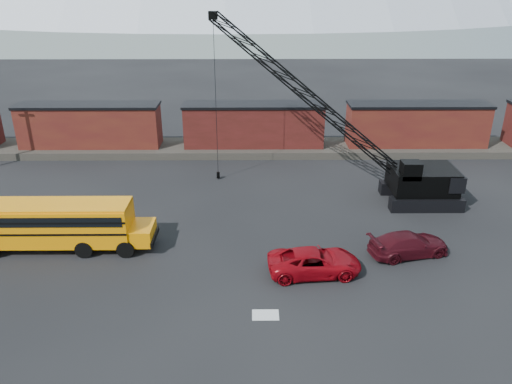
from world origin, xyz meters
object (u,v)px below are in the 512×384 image
school_bus (58,223)px  crawler_crane (310,97)px  red_pickup (314,262)px  maroon_suv (409,244)px

school_bus → crawler_crane: 20.17m
red_pickup → crawler_crane: (0.76, 12.48, 6.94)m
maroon_suv → red_pickup: bearing=94.7°
red_pickup → crawler_crane: size_ratio=0.29×
red_pickup → maroon_suv: size_ratio=1.07×
school_bus → red_pickup: size_ratio=2.11×
school_bus → crawler_crane: (16.83, 9.40, 5.92)m
school_bus → red_pickup: school_bus is taller
school_bus → maroon_suv: (22.27, -1.00, -1.05)m
crawler_crane → maroon_suv: bearing=-62.4°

